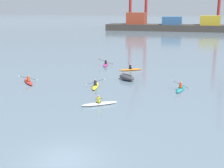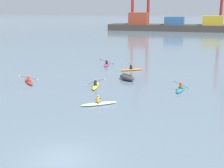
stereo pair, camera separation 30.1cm
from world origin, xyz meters
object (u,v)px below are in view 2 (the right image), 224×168
Objects in this scene: capsized_dinghy at (127,77)px; kayak_yellow at (95,86)px; kayak_white at (99,103)px; kayak_red at (29,81)px; kayak_orange at (131,69)px; kayak_magenta at (107,64)px; container_barge at (173,25)px; kayak_teal at (181,89)px.

capsized_dinghy is 0.78× the size of kayak_yellow.
kayak_white is (-0.16, -10.36, -0.18)m from capsized_dinghy.
kayak_orange is at bearing 46.64° from kayak_red.
kayak_orange is (-0.79, 6.05, -0.18)m from capsized_dinghy.
container_barge is at bearing 87.93° from kayak_magenta.
container_barge is 14.99× the size of kayak_magenta.
kayak_red is at bearing -178.06° from kayak_yellow.
container_barge reaches higher than kayak_white.
container_barge is at bearing 91.12° from kayak_orange.
capsized_dinghy is at bearing 89.12° from kayak_white.
container_barge is 15.00× the size of kayak_teal.
kayak_teal is at bearing 7.93° from kayak_yellow.
kayak_yellow is 1.00× the size of kayak_teal.
kayak_white reaches higher than kayak_orange.
kayak_teal is at bearing 47.44° from kayak_white.
kayak_magenta is at bearing 101.71° from kayak_yellow.
kayak_white is at bearing -75.00° from kayak_magenta.
kayak_white is 10.02m from kayak_teal.
container_barge reaches higher than kayak_magenta.
kayak_white is 0.98× the size of kayak_orange.
capsized_dinghy is 10.36m from kayak_white.
kayak_yellow is at bearing 111.77° from kayak_white.
kayak_red is at bearing -95.10° from container_barge.
kayak_magenta reaches higher than kayak_yellow.
capsized_dinghy is 11.71m from kayak_red.
kayak_magenta is at bearing -92.07° from container_barge.
kayak_yellow is 9.30m from kayak_teal.
kayak_orange is (10.00, 10.59, 0.00)m from kayak_red.
kayak_yellow reaches higher than capsized_dinghy.
kayak_white is 1.07× the size of kayak_red.
kayak_yellow is (-2.59, -4.26, -0.18)m from capsized_dinghy.
kayak_magenta is at bearing 105.00° from kayak_white.
capsized_dinghy is (2.41, -89.30, -1.84)m from container_barge.
kayak_yellow is at bearing -172.07° from kayak_teal.
kayak_teal reaches higher than kayak_magenta.
container_barge reaches higher than kayak_teal.
container_barge is 92.75m from kayak_teal.
kayak_white is at bearing -68.23° from kayak_yellow.
kayak_magenta reaches higher than kayak_white.
kayak_magenta is 16.85m from kayak_teal.
capsized_dinghy is 0.78× the size of kayak_magenta.
kayak_red is 0.84× the size of kayak_magenta.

